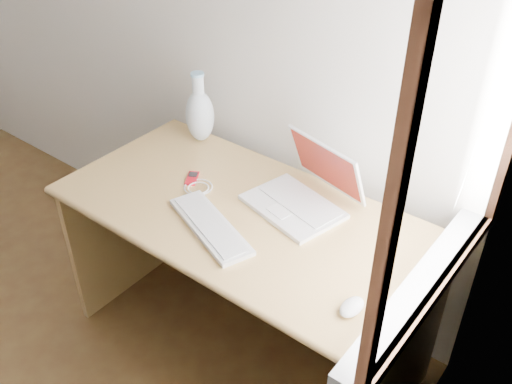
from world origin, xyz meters
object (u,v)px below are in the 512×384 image
Objects in this scene: laptop at (300,191)px; vase at (200,114)px; external_keyboard at (210,226)px; desk at (257,243)px.

vase is (-0.63, 0.13, 0.08)m from laptop.
laptop is 0.37m from external_keyboard.
external_keyboard is 0.66m from vase.
external_keyboard is at bearing -44.69° from vase.
desk is at bearing -135.46° from laptop.
desk is 3.25× the size of external_keyboard.
vase reaches higher than laptop.
desk is 4.48× the size of vase.
desk is 3.55× the size of laptop.
external_keyboard is (-0.17, -0.33, -0.05)m from laptop.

